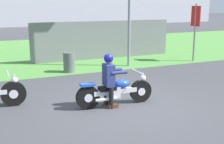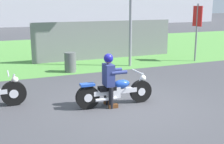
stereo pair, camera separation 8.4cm
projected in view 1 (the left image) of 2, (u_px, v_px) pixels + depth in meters
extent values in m
plane|color=#424247|center=(125.00, 107.00, 7.64)|extent=(120.00, 120.00, 0.00)
cube|color=#549342|center=(46.00, 51.00, 16.54)|extent=(60.00, 12.00, 0.01)
cylinder|color=black|center=(141.00, 91.00, 7.97)|extent=(0.60, 0.14, 0.60)
cylinder|color=silver|center=(141.00, 91.00, 7.97)|extent=(0.22, 0.15, 0.21)
cylinder|color=black|center=(88.00, 97.00, 7.43)|extent=(0.60, 0.14, 0.60)
cylinder|color=silver|center=(88.00, 97.00, 7.43)|extent=(0.22, 0.15, 0.21)
cube|color=silver|center=(115.00, 91.00, 7.68)|extent=(1.19, 0.18, 0.12)
cube|color=silver|center=(113.00, 92.00, 7.67)|extent=(0.33, 0.25, 0.28)
ellipsoid|color=#1E47B2|center=(122.00, 84.00, 7.71)|extent=(0.45, 0.26, 0.22)
cube|color=black|center=(107.00, 88.00, 7.58)|extent=(0.45, 0.26, 0.10)
cube|color=#1E47B2|center=(88.00, 85.00, 7.36)|extent=(0.37, 0.21, 0.06)
cylinder|color=silver|center=(139.00, 82.00, 7.90)|extent=(0.25, 0.06, 0.53)
cylinder|color=silver|center=(138.00, 72.00, 7.81)|extent=(0.06, 0.66, 0.04)
sphere|color=white|center=(143.00, 78.00, 7.91)|extent=(0.16, 0.16, 0.16)
cylinder|color=silver|center=(106.00, 99.00, 7.48)|extent=(0.55, 0.10, 0.08)
cylinder|color=black|center=(106.00, 94.00, 7.80)|extent=(0.12, 0.12, 0.55)
cube|color=#593319|center=(108.00, 102.00, 7.88)|extent=(0.24, 0.11, 0.10)
cylinder|color=black|center=(111.00, 98.00, 7.48)|extent=(0.12, 0.12, 0.55)
cube|color=#593319|center=(113.00, 106.00, 7.55)|extent=(0.24, 0.11, 0.10)
cube|color=navy|center=(109.00, 75.00, 7.52)|extent=(0.23, 0.39, 0.56)
cylinder|color=navy|center=(114.00, 70.00, 7.73)|extent=(0.42, 0.10, 0.09)
cylinder|color=navy|center=(119.00, 73.00, 7.43)|extent=(0.42, 0.10, 0.09)
sphere|color=#996B4C|center=(109.00, 59.00, 7.43)|extent=(0.20, 0.20, 0.20)
sphere|color=navy|center=(109.00, 58.00, 7.42)|extent=(0.24, 0.24, 0.24)
cylinder|color=black|center=(13.00, 94.00, 7.67)|extent=(0.65, 0.14, 0.65)
cylinder|color=silver|center=(13.00, 94.00, 7.67)|extent=(0.23, 0.15, 0.23)
cylinder|color=silver|center=(11.00, 84.00, 7.60)|extent=(0.25, 0.06, 0.53)
cylinder|color=silver|center=(8.00, 74.00, 7.51)|extent=(0.06, 0.66, 0.04)
sphere|color=white|center=(15.00, 80.00, 7.61)|extent=(0.16, 0.16, 0.16)
cylinder|color=#595E5B|center=(69.00, 62.00, 11.46)|extent=(0.45, 0.45, 0.77)
cylinder|color=gray|center=(195.00, 33.00, 13.51)|extent=(0.08, 0.08, 2.60)
cube|color=red|center=(196.00, 16.00, 13.34)|extent=(0.04, 0.60, 0.90)
cube|color=slate|center=(104.00, 40.00, 14.21)|extent=(7.00, 0.06, 1.80)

